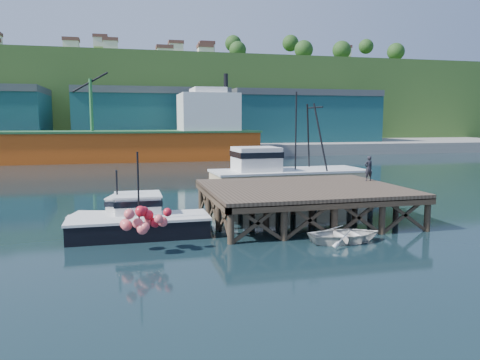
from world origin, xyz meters
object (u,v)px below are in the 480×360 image
object	(u,v)px
boat_navy	(122,217)
dockworker	(369,168)
dinghy	(345,235)
trawler	(285,175)
boat_black	(139,220)

from	to	relation	value
boat_navy	dockworker	distance (m)	16.69
dinghy	trawler	bearing A→B (deg)	-8.03
trawler	boat_black	bearing A→B (deg)	-140.93
boat_navy	dockworker	xyz separation A→B (m)	(16.47, 1.42, 2.28)
dockworker	dinghy	bearing A→B (deg)	46.31
trawler	boat_navy	bearing A→B (deg)	-147.98
dinghy	boat_black	bearing A→B (deg)	67.99
trawler	dockworker	distance (m)	8.33
boat_navy	trawler	distance (m)	15.93
boat_navy	boat_black	size ratio (longest dim) A/B	0.79
boat_navy	dockworker	size ratio (longest dim) A/B	3.46
boat_black	dinghy	world-z (taller)	boat_black
boat_navy	boat_black	bearing A→B (deg)	-48.33
boat_black	trawler	size ratio (longest dim) A/B	0.58
boat_navy	dinghy	world-z (taller)	boat_navy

